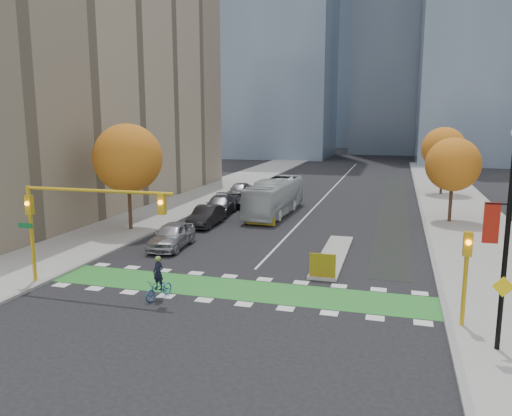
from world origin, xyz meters
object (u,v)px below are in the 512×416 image
Objects in this scene: tree_west at (128,158)px; parked_car_b at (206,216)px; tree_east_far at (444,149)px; parked_car_c at (220,205)px; banner_lamppost at (508,232)px; traffic_signal_east at (466,265)px; bus at (275,197)px; parked_car_a at (172,235)px; traffic_signal_west at (73,211)px; cyclist at (159,284)px; parked_car_e at (240,190)px; hazard_board at (322,265)px; parked_car_d at (248,198)px; tree_east_near at (453,165)px.

parked_car_b is (4.95, 3.28, -4.81)m from tree_west.
tree_east_far is 1.33× the size of parked_car_c.
banner_lamppost reaches higher than parked_car_c.
parked_car_b is at bearing 138.02° from traffic_signal_east.
parked_car_a is at bearing -103.73° from bus.
cyclist is at bearing -3.32° from traffic_signal_west.
tree_east_far is at bearing 82.24° from cyclist.
parked_car_b is at bearing -130.71° from tree_east_far.
banner_lamppost is at bearing -91.41° from tree_east_far.
parked_car_a is 22.24m from parked_car_e.
traffic_signal_west is at bearing -71.98° from tree_west.
hazard_board is 0.17× the size of tree_west.
tree_east_far is 23.29m from parked_car_d.
parked_car_b is 15.13m from parked_car_e.
parked_car_d is (5.50, 13.28, -4.82)m from tree_west.
cyclist is 0.42× the size of parked_car_a.
tree_east_near is at bearing -22.31° from parked_car_e.
banner_lamppost reaches higher than tree_west.
traffic_signal_east reaches higher than cyclist.
tree_west is 1.44× the size of parked_car_d.
bus reaches higher than cyclist.
traffic_signal_west is 0.74× the size of bus.
tree_east_far is at bearing 48.13° from parked_car_b.
parked_car_b is (-0.34, 7.12, -0.05)m from parked_car_a.
banner_lamppost is at bearing -51.31° from parked_car_d.
parked_car_b is at bearing 86.81° from traffic_signal_west.
hazard_board is 19.93m from tree_east_near.
tree_east_far is 27.22m from parked_car_c.
parked_car_a is (-3.79, -13.58, -0.74)m from bus.
parked_car_d is at bearing 122.94° from banner_lamppost.
parked_car_b is at bearing -87.39° from parked_car_d.
traffic_signal_west is at bearing -88.80° from parked_car_e.
parked_car_c is 1.01× the size of parked_car_d.
parked_car_a is at bearing 149.64° from banner_lamppost.
parked_car_d is (-10.50, 21.08, -0.01)m from hazard_board.
parked_car_d is 5.59m from parked_car_e.
bus is 5.10m from parked_car_d.
tree_east_near is 3.33× the size of cyclist.
parked_car_b is at bearing -88.03° from parked_car_c.
cyclist is (-15.16, -22.79, -4.16)m from tree_east_near.
banner_lamppost is (19.43, -1.99, 0.58)m from traffic_signal_west.
hazard_board is at bearing 138.21° from banner_lamppost.
bus is at bearing 77.30° from traffic_signal_west.
traffic_signal_west is 18.48m from traffic_signal_east.
tree_east_near reaches higher than parked_car_b.
hazard_board is 0.18× the size of tree_east_far.
cyclist is at bearing -76.95° from parked_car_d.
parked_car_d is at bearing 85.33° from parked_car_a.
parked_car_a is at bearing 125.84° from cyclist.
parked_car_c is (-4.52, 21.07, 0.12)m from cyclist.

